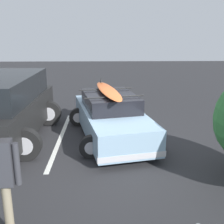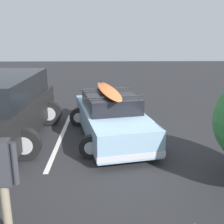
% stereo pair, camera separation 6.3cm
% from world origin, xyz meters
% --- Properties ---
extents(ground_plane, '(44.00, 44.00, 0.02)m').
position_xyz_m(ground_plane, '(0.00, 0.00, -0.01)').
color(ground_plane, '#28282B').
rests_on(ground_plane, ground).
extents(parking_stripe, '(0.12, 4.45, 0.00)m').
position_xyz_m(parking_stripe, '(1.51, -0.77, 0.00)').
color(parking_stripe, silver).
rests_on(parking_stripe, ground).
extents(sedan_car, '(2.73, 4.37, 1.56)m').
position_xyz_m(sedan_car, '(0.01, -0.81, 0.62)').
color(sedan_car, '#8CADC6').
rests_on(sedan_car, ground).
extents(suv_car, '(2.73, 4.65, 1.85)m').
position_xyz_m(suv_car, '(3.01, -0.66, 0.96)').
color(suv_car, black).
rests_on(suv_car, ground).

